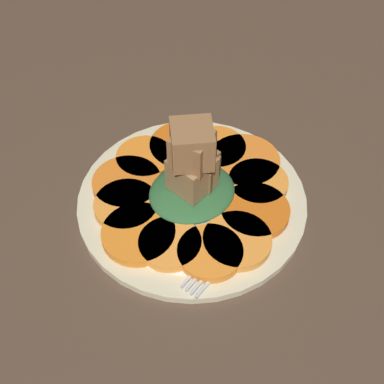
% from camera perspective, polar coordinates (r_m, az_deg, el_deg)
% --- Properties ---
extents(table_slab, '(1.20, 1.20, 0.02)m').
position_cam_1_polar(table_slab, '(0.67, 0.00, -1.72)').
color(table_slab, '#4C3828').
rests_on(table_slab, ground).
extents(plate, '(0.28, 0.28, 0.01)m').
position_cam_1_polar(plate, '(0.66, 0.00, -0.89)').
color(plate, beige).
rests_on(plate, table_slab).
extents(carrot_slice_0, '(0.08, 0.08, 0.01)m').
position_cam_1_polar(carrot_slice_0, '(0.65, -7.04, -1.42)').
color(carrot_slice_0, orange).
rests_on(carrot_slice_0, plate).
extents(carrot_slice_1, '(0.09, 0.09, 0.01)m').
position_cam_1_polar(carrot_slice_1, '(0.62, -5.73, -4.45)').
color(carrot_slice_1, orange).
rests_on(carrot_slice_1, plate).
extents(carrot_slice_2, '(0.07, 0.07, 0.01)m').
position_cam_1_polar(carrot_slice_2, '(0.61, -2.37, -5.52)').
color(carrot_slice_2, orange).
rests_on(carrot_slice_2, plate).
extents(carrot_slice_3, '(0.07, 0.07, 0.01)m').
position_cam_1_polar(carrot_slice_3, '(0.60, 1.94, -6.46)').
color(carrot_slice_3, orange).
rests_on(carrot_slice_3, plate).
extents(carrot_slice_4, '(0.08, 0.08, 0.01)m').
position_cam_1_polar(carrot_slice_4, '(0.61, 4.84, -5.17)').
color(carrot_slice_4, orange).
rests_on(carrot_slice_4, plate).
extents(carrot_slice_5, '(0.08, 0.08, 0.01)m').
position_cam_1_polar(carrot_slice_5, '(0.64, 6.74, -2.01)').
color(carrot_slice_5, orange).
rests_on(carrot_slice_5, plate).
extents(carrot_slice_6, '(0.08, 0.08, 0.01)m').
position_cam_1_polar(carrot_slice_6, '(0.67, 7.06, 0.99)').
color(carrot_slice_6, orange).
rests_on(carrot_slice_6, plate).
extents(carrot_slice_7, '(0.09, 0.09, 0.01)m').
position_cam_1_polar(carrot_slice_7, '(0.70, 5.56, 3.27)').
color(carrot_slice_7, orange).
rests_on(carrot_slice_7, plate).
extents(carrot_slice_8, '(0.08, 0.08, 0.01)m').
position_cam_1_polar(carrot_slice_8, '(0.71, 2.65, 4.67)').
color(carrot_slice_8, orange).
rests_on(carrot_slice_8, plate).
extents(carrot_slice_9, '(0.09, 0.09, 0.01)m').
position_cam_1_polar(carrot_slice_9, '(0.71, -0.90, 4.89)').
color(carrot_slice_9, orange).
rests_on(carrot_slice_9, plate).
extents(carrot_slice_10, '(0.07, 0.07, 0.01)m').
position_cam_1_polar(carrot_slice_10, '(0.70, -5.07, 3.65)').
color(carrot_slice_10, orange).
rests_on(carrot_slice_10, plate).
extents(carrot_slice_11, '(0.09, 0.09, 0.01)m').
position_cam_1_polar(carrot_slice_11, '(0.67, -6.96, 0.98)').
color(carrot_slice_11, orange).
rests_on(carrot_slice_11, plate).
extents(center_pile, '(0.11, 0.10, 0.11)m').
position_cam_1_polar(center_pile, '(0.63, 0.14, 2.12)').
color(center_pile, '#2D6033').
rests_on(center_pile, plate).
extents(fork, '(0.19, 0.08, 0.00)m').
position_cam_1_polar(fork, '(0.62, 4.90, -4.63)').
color(fork, silver).
rests_on(fork, plate).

